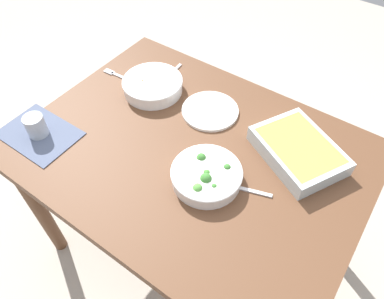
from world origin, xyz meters
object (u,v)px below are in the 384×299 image
object	(u,v)px
stew_bowl	(153,85)
broccoli_bowl	(206,175)
drink_cup	(36,127)
side_plate	(210,111)
spoon_by_stew	(166,78)
spoon_by_broccoli	(237,187)
baking_dish	(298,150)
fork_on_table	(119,76)

from	to	relation	value
stew_bowl	broccoli_bowl	xyz separation A→B (m)	(-0.43, 0.25, -0.00)
drink_cup	side_plate	size ratio (longest dim) A/B	0.39
spoon_by_stew	spoon_by_broccoli	size ratio (longest dim) A/B	1.02
side_plate	spoon_by_broccoli	distance (m)	0.36
baking_dish	drink_cup	distance (m)	0.93
spoon_by_stew	spoon_by_broccoli	xyz separation A→B (m)	(-0.53, 0.31, 0.00)
broccoli_bowl	drink_cup	distance (m)	0.64
drink_cup	broccoli_bowl	bearing A→B (deg)	-163.63
stew_bowl	spoon_by_broccoli	bearing A→B (deg)	157.75
stew_bowl	baking_dish	world-z (taller)	baking_dish
stew_bowl	side_plate	size ratio (longest dim) A/B	1.11
broccoli_bowl	side_plate	world-z (taller)	broccoli_bowl
fork_on_table	baking_dish	bearing A→B (deg)	-177.86
spoon_by_broccoli	fork_on_table	xyz separation A→B (m)	(0.71, -0.20, -0.00)
spoon_by_broccoli	spoon_by_stew	bearing A→B (deg)	-30.12
drink_cup	side_plate	xyz separation A→B (m)	(-0.45, -0.46, -0.03)
baking_dish	side_plate	world-z (taller)	baking_dish
drink_cup	spoon_by_stew	distance (m)	0.55
baking_dish	drink_cup	xyz separation A→B (m)	(0.81, 0.45, 0.00)
side_plate	spoon_by_stew	world-z (taller)	side_plate
baking_dish	side_plate	xyz separation A→B (m)	(0.37, -0.01, -0.03)
drink_cup	spoon_by_broccoli	world-z (taller)	drink_cup
drink_cup	spoon_by_broccoli	bearing A→B (deg)	-163.34
broccoli_bowl	spoon_by_stew	distance (m)	0.55
baking_dish	spoon_by_broccoli	bearing A→B (deg)	67.00
baking_dish	fork_on_table	xyz separation A→B (m)	(0.81, 0.03, -0.03)
broccoli_bowl	side_plate	size ratio (longest dim) A/B	1.06
baking_dish	side_plate	bearing A→B (deg)	-1.92
stew_bowl	drink_cup	size ratio (longest dim) A/B	2.88
stew_bowl	broccoli_bowl	size ratio (longest dim) A/B	1.05
stew_bowl	baking_dish	size ratio (longest dim) A/B	0.67
spoon_by_stew	side_plate	bearing A→B (deg)	166.67
broccoli_bowl	spoon_by_broccoli	size ratio (longest dim) A/B	1.36
stew_bowl	spoon_by_stew	distance (m)	0.10
stew_bowl	side_plate	xyz separation A→B (m)	(-0.26, -0.03, -0.03)
broccoli_bowl	drink_cup	world-z (taller)	drink_cup
spoon_by_broccoli	drink_cup	bearing A→B (deg)	16.66
spoon_by_stew	fork_on_table	bearing A→B (deg)	30.79
broccoli_bowl	spoon_by_broccoli	bearing A→B (deg)	-161.55
broccoli_bowl	fork_on_table	distance (m)	0.66
stew_bowl	baking_dish	bearing A→B (deg)	-178.30
spoon_by_stew	broccoli_bowl	bearing A→B (deg)	141.72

